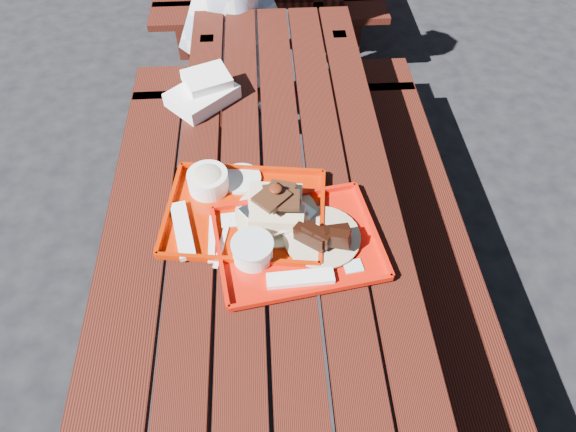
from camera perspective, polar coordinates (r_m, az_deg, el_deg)
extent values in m
plane|color=black|center=(2.32, -0.22, -10.02)|extent=(60.00, 60.00, 0.00)
cube|color=#44160D|center=(1.74, -10.22, 1.49)|extent=(0.14, 2.40, 0.04)
cube|color=#44160D|center=(1.72, -5.28, 1.73)|extent=(0.14, 2.40, 0.04)
cube|color=#44160D|center=(1.72, -0.29, 1.96)|extent=(0.14, 2.40, 0.04)
cube|color=#44160D|center=(1.73, 4.67, 2.17)|extent=(0.14, 2.40, 0.04)
cube|color=#44160D|center=(1.76, 9.53, 2.36)|extent=(0.14, 2.40, 0.04)
cube|color=#44160D|center=(2.02, -16.93, -4.47)|extent=(0.25, 2.40, 0.04)
cube|color=#44160D|center=(2.73, -13.61, 7.40)|extent=(0.06, 0.06, 0.42)
cube|color=#44160D|center=(2.06, 16.11, -2.92)|extent=(0.25, 2.40, 0.04)
cube|color=#44160D|center=(2.76, 11.01, 8.44)|extent=(0.06, 0.06, 0.42)
cube|color=#44160D|center=(2.68, -8.02, 12.11)|extent=(0.06, 0.06, 0.75)
cube|color=#44160D|center=(2.69, 5.12, 12.65)|extent=(0.06, 0.06, 0.75)
cube|color=#44160D|center=(2.63, -1.46, 13.40)|extent=(1.40, 0.06, 0.04)
cube|color=#44160D|center=(3.62, -11.89, 19.61)|extent=(0.06, 0.06, 0.42)
cube|color=#44160D|center=(3.64, 7.65, 20.40)|extent=(0.06, 0.06, 0.42)
cube|color=#44160D|center=(3.41, -7.54, 21.35)|extent=(0.06, 0.06, 0.75)
cube|color=#44160D|center=(3.42, 3.29, 21.78)|extent=(0.06, 0.06, 0.75)
cube|color=#44160D|center=(3.37, -2.16, 22.47)|extent=(1.40, 0.06, 0.04)
cube|color=#AF1C00|center=(1.65, -4.75, 0.18)|extent=(0.53, 0.44, 0.01)
cube|color=#AF1C00|center=(1.76, -4.03, 5.26)|extent=(0.49, 0.08, 0.02)
cube|color=#AF1C00|center=(1.52, -5.66, -4.89)|extent=(0.49, 0.08, 0.02)
cube|color=#AF1C00|center=(1.62, 3.78, 0.09)|extent=(0.06, 0.38, 0.02)
cube|color=#AF1C00|center=(1.68, -13.03, 0.99)|extent=(0.06, 0.38, 0.02)
cylinder|color=#BAB086|center=(1.63, -1.29, 0.21)|extent=(0.27, 0.27, 0.01)
cube|color=beige|center=(1.58, -1.24, -0.23)|extent=(0.17, 0.10, 0.05)
cube|color=beige|center=(1.63, -1.38, 2.18)|extent=(0.17, 0.10, 0.05)
ellipsoid|color=#4F190B|center=(1.53, -1.38, 3.39)|extent=(0.04, 0.04, 0.02)
cylinder|color=white|center=(1.70, -8.86, 3.86)|extent=(0.13, 0.13, 0.07)
ellipsoid|color=beige|center=(1.69, -8.94, 4.32)|extent=(0.11, 0.11, 0.05)
cylinder|color=silver|center=(1.74, -5.28, 4.16)|extent=(0.14, 0.14, 0.01)
cube|color=white|center=(1.62, -11.61, -1.54)|extent=(0.10, 0.23, 0.02)
cube|color=white|center=(1.59, -8.44, -2.50)|extent=(0.02, 0.18, 0.01)
cube|color=white|center=(1.58, -7.31, -2.91)|extent=(0.05, 0.19, 0.01)
cube|color=white|center=(1.63, -6.46, -0.44)|extent=(0.06, 0.06, 0.00)
cube|color=red|center=(1.57, 1.06, -3.16)|extent=(0.53, 0.44, 0.01)
cube|color=red|center=(1.67, -0.36, 2.16)|extent=(0.47, 0.09, 0.02)
cube|color=red|center=(1.46, 2.72, -8.49)|extent=(0.47, 0.09, 0.02)
cube|color=red|center=(1.61, 9.36, -1.31)|extent=(0.07, 0.37, 0.02)
cube|color=red|center=(1.54, -7.62, -4.31)|extent=(0.07, 0.37, 0.02)
cube|color=white|center=(1.57, 2.99, -2.58)|extent=(0.19, 0.19, 0.01)
cylinder|color=tan|center=(1.57, 3.77, -2.28)|extent=(0.24, 0.24, 0.01)
cylinder|color=silver|center=(1.51, -3.94, -3.91)|extent=(0.12, 0.12, 0.06)
cylinder|color=silver|center=(1.49, -4.01, -3.15)|extent=(0.13, 0.13, 0.01)
cube|color=white|center=(1.48, 1.39, -6.93)|extent=(0.20, 0.06, 0.02)
cube|color=silver|center=(1.53, 7.26, -5.55)|extent=(0.06, 0.05, 0.00)
cube|color=white|center=(2.07, -9.49, 13.04)|extent=(0.30, 0.30, 0.06)
cube|color=white|center=(2.07, -9.00, 14.75)|extent=(0.21, 0.19, 0.04)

